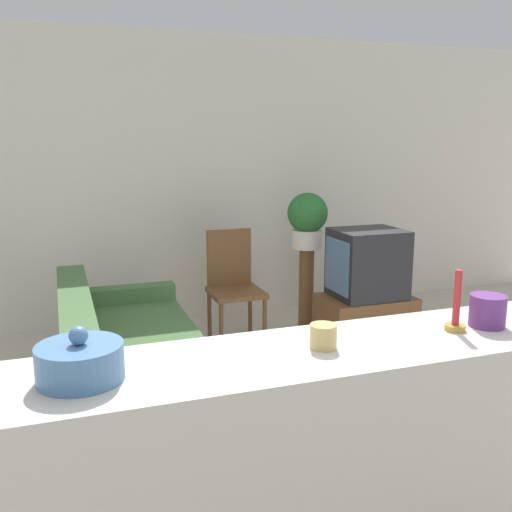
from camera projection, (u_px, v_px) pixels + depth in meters
name	position (u px, v px, depth m)	size (l,w,h in m)	color
wall_back	(143.00, 181.00, 5.31)	(9.00, 0.06, 2.70)	silver
couch	(128.00, 364.00, 3.75)	(0.90, 1.94, 0.76)	#476B3D
tv_stand	(365.00, 320.00, 4.89)	(0.77, 0.51, 0.42)	brown
television	(367.00, 263.00, 4.78)	(0.58, 0.49, 0.57)	#232328
wooden_chair	(233.00, 281.00, 4.92)	(0.44, 0.44, 0.96)	brown
plant_stand	(306.00, 287.00, 5.32)	(0.14, 0.14, 0.75)	brown
potted_plant	(307.00, 218.00, 5.18)	(0.37, 0.37, 0.51)	white
foreground_counter	(324.00, 502.00, 1.90)	(2.42, 0.44, 1.10)	beige
decorative_bowl	(80.00, 362.00, 1.54)	(0.24, 0.24, 0.15)	#4C7AAD
candle_jar	(323.00, 336.00, 1.78)	(0.09, 0.09, 0.08)	tan
candlestick	(456.00, 312.00, 1.94)	(0.07, 0.07, 0.21)	#B7933D
coffee_tin	(488.00, 311.00, 1.98)	(0.12, 0.12, 0.11)	#66337F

